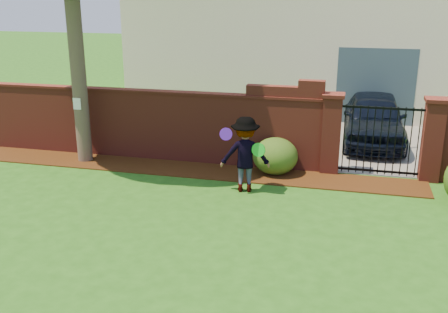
% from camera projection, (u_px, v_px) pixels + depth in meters
% --- Properties ---
extents(ground, '(80.00, 80.00, 0.01)m').
position_uv_depth(ground, '(178.00, 235.00, 9.21)').
color(ground, '#245A16').
rests_on(ground, ground).
extents(mulch_bed, '(11.10, 1.08, 0.03)m').
position_uv_depth(mulch_bed, '(185.00, 169.00, 12.50)').
color(mulch_bed, '#341A09').
rests_on(mulch_bed, ground).
extents(brick_wall, '(8.70, 0.31, 2.16)m').
position_uv_depth(brick_wall, '(152.00, 123.00, 13.08)').
color(brick_wall, maroon).
rests_on(brick_wall, ground).
extents(pillar_left, '(0.50, 0.50, 1.88)m').
position_uv_depth(pillar_left, '(331.00, 133.00, 12.06)').
color(pillar_left, maroon).
rests_on(pillar_left, ground).
extents(pillar_right, '(0.50, 0.50, 1.88)m').
position_uv_depth(pillar_right, '(432.00, 139.00, 11.56)').
color(pillar_right, maroon).
rests_on(pillar_right, ground).
extents(iron_gate, '(1.78, 0.03, 1.60)m').
position_uv_depth(iron_gate, '(380.00, 140.00, 11.84)').
color(iron_gate, black).
rests_on(iron_gate, ground).
extents(driveway, '(3.20, 8.00, 0.01)m').
position_uv_depth(driveway, '(373.00, 132.00, 15.80)').
color(driveway, gray).
rests_on(driveway, ground).
extents(house, '(12.40, 6.40, 6.30)m').
position_uv_depth(house, '(307.00, 17.00, 19.09)').
color(house, '#F4E7CD').
rests_on(house, ground).
extents(car, '(1.68, 4.09, 1.39)m').
position_uv_depth(car, '(374.00, 120.00, 14.33)').
color(car, black).
rests_on(car, ground).
extents(paper_notice, '(0.20, 0.01, 0.28)m').
position_uv_depth(paper_notice, '(77.00, 104.00, 12.53)').
color(paper_notice, white).
rests_on(paper_notice, tree).
extents(shrub_left, '(1.05, 1.05, 0.86)m').
position_uv_depth(shrub_left, '(275.00, 156.00, 12.13)').
color(shrub_left, '#254E17').
rests_on(shrub_left, ground).
extents(man, '(1.14, 0.79, 1.62)m').
position_uv_depth(man, '(245.00, 155.00, 10.95)').
color(man, gray).
rests_on(man, ground).
extents(frisbee_purple, '(0.27, 0.18, 0.26)m').
position_uv_depth(frisbee_purple, '(226.00, 134.00, 10.60)').
color(frisbee_purple, '#6320CB').
rests_on(frisbee_purple, man).
extents(frisbee_green, '(0.30, 0.12, 0.29)m').
position_uv_depth(frisbee_green, '(258.00, 150.00, 10.72)').
color(frisbee_green, green).
rests_on(frisbee_green, man).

